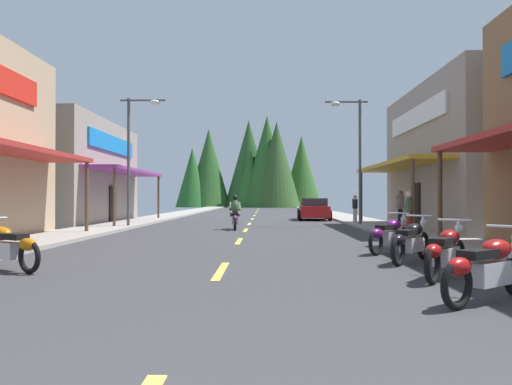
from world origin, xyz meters
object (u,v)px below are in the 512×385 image
(streetlamp_right, at_px, (353,144))
(motorcycle_parked_right_1, at_px, (487,267))
(motorcycle_parked_right_2, at_px, (446,251))
(motorcycle_parked_right_4, at_px, (390,234))
(motorcycle_parked_right_3, at_px, (411,241))
(rider_cruising_lead, at_px, (235,215))
(pedestrian_strolling, at_px, (408,211))
(parked_car_curbside, at_px, (314,209))
(motorcycle_parked_left_2, at_px, (7,246))
(pedestrian_browsing, at_px, (400,206))
(pedestrian_by_shop, at_px, (355,207))
(streetlamp_left, at_px, (135,143))

(streetlamp_right, relative_size, motorcycle_parked_right_1, 3.58)
(streetlamp_right, height_order, motorcycle_parked_right_2, streetlamp_right)
(motorcycle_parked_right_4, bearing_deg, motorcycle_parked_right_3, -139.13)
(rider_cruising_lead, xyz_separation_m, pedestrian_strolling, (6.45, -4.52, 0.31))
(motorcycle_parked_right_1, height_order, rider_cruising_lead, rider_cruising_lead)
(streetlamp_right, height_order, parked_car_curbside, streetlamp_right)
(streetlamp_right, relative_size, motorcycle_parked_left_2, 3.38)
(motorcycle_parked_left_2, bearing_deg, motorcycle_parked_right_2, -154.39)
(motorcycle_parked_right_2, bearing_deg, pedestrian_browsing, 24.19)
(motorcycle_parked_right_3, xyz_separation_m, rider_cruising_lead, (-4.55, 11.30, 0.17))
(streetlamp_right, distance_m, pedestrian_by_shop, 4.05)
(motorcycle_parked_right_1, distance_m, pedestrian_browsing, 17.14)
(pedestrian_by_shop, height_order, pedestrian_strolling, pedestrian_strolling)
(motorcycle_parked_left_2, height_order, parked_car_curbside, parked_car_curbside)
(motorcycle_parked_left_2, distance_m, pedestrian_strolling, 12.99)
(motorcycle_parked_right_3, distance_m, parked_car_curbside, 21.23)
(pedestrian_strolling, bearing_deg, pedestrian_by_shop, 110.39)
(rider_cruising_lead, height_order, pedestrian_strolling, pedestrian_strolling)
(rider_cruising_lead, relative_size, pedestrian_strolling, 1.29)
(motorcycle_parked_right_4, bearing_deg, pedestrian_strolling, 20.12)
(motorcycle_parked_right_2, distance_m, pedestrian_by_shop, 18.61)
(motorcycle_parked_right_2, relative_size, pedestrian_by_shop, 1.13)
(motorcycle_parked_right_4, relative_size, pedestrian_browsing, 0.94)
(streetlamp_left, height_order, motorcycle_parked_right_3, streetlamp_left)
(rider_cruising_lead, distance_m, parked_car_curbside, 10.91)
(motorcycle_parked_right_3, relative_size, parked_car_curbside, 0.40)
(motorcycle_parked_right_2, bearing_deg, motorcycle_parked_right_4, 36.01)
(streetlamp_left, height_order, motorcycle_parked_right_2, streetlamp_left)
(streetlamp_left, bearing_deg, motorcycle_parked_right_3, -53.00)
(motorcycle_parked_right_1, distance_m, pedestrian_by_shop, 20.61)
(motorcycle_parked_right_3, bearing_deg, motorcycle_parked_right_2, -143.61)
(rider_cruising_lead, bearing_deg, motorcycle_parked_right_3, -162.46)
(motorcycle_parked_right_3, bearing_deg, streetlamp_right, 31.87)
(motorcycle_parked_right_2, distance_m, rider_cruising_lead, 14.20)
(motorcycle_parked_right_1, height_order, parked_car_curbside, parked_car_curbside)
(motorcycle_parked_right_1, distance_m, parked_car_curbside, 25.39)
(pedestrian_by_shop, bearing_deg, parked_car_curbside, -84.76)
(motorcycle_parked_right_1, relative_size, rider_cruising_lead, 0.83)
(pedestrian_browsing, xyz_separation_m, pedestrian_strolling, (-1.31, -5.86, -0.08))
(motorcycle_parked_right_3, height_order, pedestrian_browsing, pedestrian_browsing)
(motorcycle_parked_right_4, xyz_separation_m, pedestrian_browsing, (3.19, 10.73, 0.55))
(streetlamp_left, xyz_separation_m, motorcycle_parked_left_2, (1.10, -13.73, -3.53))
(motorcycle_parked_right_1, height_order, motorcycle_parked_left_2, same)
(motorcycle_parked_right_3, xyz_separation_m, pedestrian_by_shop, (1.74, 16.36, 0.42))
(streetlamp_right, height_order, pedestrian_strolling, streetlamp_right)
(pedestrian_strolling, bearing_deg, motorcycle_parked_right_2, -82.69)
(streetlamp_left, bearing_deg, streetlamp_right, 8.37)
(motorcycle_parked_right_1, relative_size, motorcycle_parked_right_4, 1.06)
(pedestrian_strolling, bearing_deg, motorcycle_parked_right_4, -91.73)
(motorcycle_parked_right_2, xyz_separation_m, motorcycle_parked_right_3, (0.02, 2.16, 0.00))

